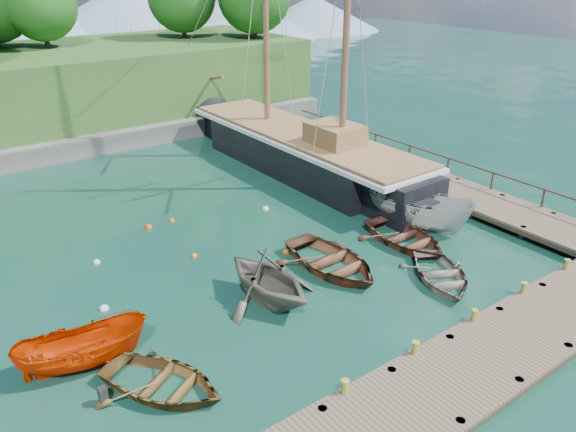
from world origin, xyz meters
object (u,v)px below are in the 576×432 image
(rowboat_1, at_px, (268,301))
(cabin_boat_white, at_px, (417,227))
(rowboat_2, at_px, (331,269))
(rowboat_4, at_px, (405,244))
(rowboat_0, at_px, (163,391))
(rowboat_3, at_px, (440,281))
(motorboat_orange, at_px, (86,367))
(schooner, at_px, (302,154))

(rowboat_1, distance_m, cabin_boat_white, 9.71)
(rowboat_1, bearing_deg, cabin_boat_white, 0.84)
(rowboat_2, xyz_separation_m, cabin_boat_white, (6.10, 0.66, 0.00))
(rowboat_1, bearing_deg, rowboat_4, -4.43)
(rowboat_0, distance_m, cabin_boat_white, 15.43)
(rowboat_3, bearing_deg, motorboat_orange, -164.05)
(rowboat_0, xyz_separation_m, rowboat_2, (8.99, 2.58, 0.00))
(motorboat_orange, distance_m, schooner, 20.14)
(rowboat_3, xyz_separation_m, motorboat_orange, (-13.54, 3.36, 0.00))
(rowboat_2, relative_size, cabin_boat_white, 0.92)
(cabin_boat_white, bearing_deg, rowboat_0, 174.06)
(cabin_boat_white, distance_m, schooner, 9.97)
(rowboat_1, height_order, rowboat_4, rowboat_1)
(cabin_boat_white, bearing_deg, rowboat_1, 168.14)
(rowboat_2, xyz_separation_m, rowboat_3, (3.00, -3.42, 0.00))
(rowboat_0, height_order, rowboat_1, rowboat_1)
(rowboat_0, xyz_separation_m, schooner, (15.52, 13.14, 1.05))
(rowboat_2, bearing_deg, rowboat_4, -4.09)
(rowboat_1, relative_size, motorboat_orange, 1.03)
(rowboat_2, height_order, rowboat_3, rowboat_2)
(rowboat_1, distance_m, rowboat_3, 7.21)
(rowboat_0, height_order, motorboat_orange, motorboat_orange)
(rowboat_3, bearing_deg, cabin_boat_white, 82.56)
(rowboat_2, distance_m, rowboat_4, 4.27)
(rowboat_2, height_order, motorboat_orange, motorboat_orange)
(rowboat_4, xyz_separation_m, cabin_boat_white, (1.85, 0.92, 0.00))
(schooner, bearing_deg, rowboat_3, -104.28)
(cabin_boat_white, relative_size, schooner, 0.21)
(rowboat_4, xyz_separation_m, motorboat_orange, (-14.80, 0.21, 0.00))
(rowboat_3, height_order, motorboat_orange, motorboat_orange)
(rowboat_2, xyz_separation_m, rowboat_4, (4.26, -0.26, 0.00))
(rowboat_3, relative_size, motorboat_orange, 0.94)
(rowboat_4, bearing_deg, cabin_boat_white, 28.90)
(schooner, bearing_deg, rowboat_0, -139.82)
(rowboat_4, relative_size, cabin_boat_white, 0.83)
(rowboat_1, xyz_separation_m, rowboat_3, (6.55, -3.02, 0.00))
(rowboat_0, bearing_deg, rowboat_2, -14.01)
(cabin_boat_white, bearing_deg, rowboat_4, -171.53)
(rowboat_3, distance_m, motorboat_orange, 13.95)
(rowboat_2, bearing_deg, schooner, 57.70)
(rowboat_3, xyz_separation_m, cabin_boat_white, (3.11, 4.07, 0.00))
(motorboat_orange, bearing_deg, rowboat_3, -91.80)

